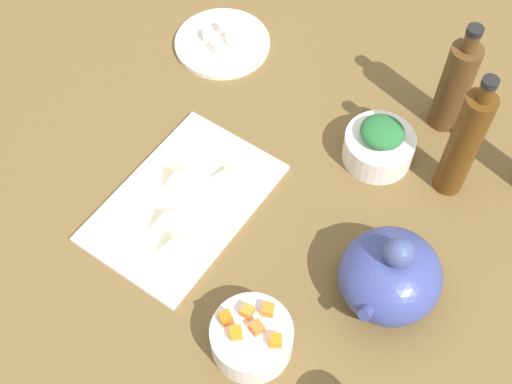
{
  "coord_description": "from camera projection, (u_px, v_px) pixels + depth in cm",
  "views": [
    {
      "loc": [
        52.79,
        35.11,
        105.62
      ],
      "look_at": [
        0.0,
        0.0,
        8.0
      ],
      "focal_mm": 47.11,
      "sensor_mm": 36.0,
      "label": 1
    }
  ],
  "objects": [
    {
      "name": "carrot_cube_3",
      "position": [
        276.0,
        341.0,
        1.0
      ],
      "size": [
        2.48,
        2.48,
        1.8
      ],
      "primitive_type": "cube",
      "rotation": [
        0.0,
        0.0,
        2.12
      ],
      "color": "orange",
      "rests_on": "bowl_carrots"
    },
    {
      "name": "bowl_carrots",
      "position": [
        252.0,
        338.0,
        1.04
      ],
      "size": [
        12.89,
        12.89,
        5.98
      ],
      "primitive_type": "cylinder",
      "color": "white",
      "rests_on": "tabletop"
    },
    {
      "name": "tofu_cube_1",
      "position": [
        217.0,
        46.0,
        1.39
      ],
      "size": [
        2.8,
        2.8,
        2.2
      ],
      "primitive_type": "cube",
      "rotation": [
        0.0,
        0.0,
        2.81
      ],
      "color": "white",
      "rests_on": "plate_tofu"
    },
    {
      "name": "bottle_1",
      "position": [
        464.0,
        143.0,
        1.13
      ],
      "size": [
        5.3,
        5.3,
        28.0
      ],
      "color": "#55310F",
      "rests_on": "tabletop"
    },
    {
      "name": "dumpling_1",
      "position": [
        164.0,
        216.0,
        1.17
      ],
      "size": [
        6.42,
        5.93,
        2.48
      ],
      "primitive_type": "pyramid",
      "rotation": [
        0.0,
        0.0,
        6.0
      ],
      "color": "beige",
      "rests_on": "cutting_board"
    },
    {
      "name": "tofu_cube_2",
      "position": [
        208.0,
        34.0,
        1.41
      ],
      "size": [
        3.04,
        3.04,
        2.2
      ],
      "primitive_type": "cube",
      "rotation": [
        0.0,
        0.0,
        2.15
      ],
      "color": "white",
      "rests_on": "plate_tofu"
    },
    {
      "name": "bottle_2",
      "position": [
        455.0,
        85.0,
        1.23
      ],
      "size": [
        5.82,
        5.82,
        24.22
      ],
      "color": "#54361A",
      "rests_on": "tabletop"
    },
    {
      "name": "carrot_cube_5",
      "position": [
        268.0,
        310.0,
        1.02
      ],
      "size": [
        2.36,
        2.36,
        1.8
      ],
      "primitive_type": "cube",
      "rotation": [
        0.0,
        0.0,
        1.97
      ],
      "color": "orange",
      "rests_on": "bowl_carrots"
    },
    {
      "name": "carrot_cube_1",
      "position": [
        225.0,
        317.0,
        1.02
      ],
      "size": [
        2.46,
        2.46,
        1.8
      ],
      "primitive_type": "cube",
      "rotation": [
        0.0,
        0.0,
        2.61
      ],
      "color": "orange",
      "rests_on": "bowl_carrots"
    },
    {
      "name": "plate_tofu",
      "position": [
        222.0,
        43.0,
        1.42
      ],
      "size": [
        20.18,
        20.18,
        1.2
      ],
      "primitive_type": "cylinder",
      "color": "white",
      "rests_on": "tabletop"
    },
    {
      "name": "dumpling_0",
      "position": [
        173.0,
        242.0,
        1.14
      ],
      "size": [
        7.58,
        7.76,
        2.65
      ],
      "primitive_type": "pyramid",
      "rotation": [
        0.0,
        0.0,
        1.0
      ],
      "color": "beige",
      "rests_on": "cutting_board"
    },
    {
      "name": "dumpling_3",
      "position": [
        175.0,
        175.0,
        1.22
      ],
      "size": [
        6.25,
        6.63,
        2.48
      ],
      "primitive_type": "pyramid",
      "rotation": [
        0.0,
        0.0,
        1.29
      ],
      "color": "beige",
      "rests_on": "cutting_board"
    },
    {
      "name": "tofu_cube_0",
      "position": [
        231.0,
        38.0,
        1.41
      ],
      "size": [
        3.11,
        3.11,
        2.2
      ],
      "primitive_type": "cube",
      "rotation": [
        0.0,
        0.0,
        2.36
      ],
      "color": "white",
      "rests_on": "plate_tofu"
    },
    {
      "name": "carrot_cube_0",
      "position": [
        257.0,
        328.0,
        1.01
      ],
      "size": [
        2.32,
        2.32,
        1.8
      ],
      "primitive_type": "cube",
      "rotation": [
        0.0,
        0.0,
        2.78
      ],
      "color": "orange",
      "rests_on": "bowl_carrots"
    },
    {
      "name": "tofu_cube_3",
      "position": [
        223.0,
        27.0,
        1.42
      ],
      "size": [
        2.89,
        2.89,
        2.2
      ],
      "primitive_type": "cube",
      "rotation": [
        0.0,
        0.0,
        2.74
      ],
      "color": "white",
      "rests_on": "plate_tofu"
    },
    {
      "name": "teapot",
      "position": [
        390.0,
        275.0,
        1.06
      ],
      "size": [
        18.38,
        16.52,
        16.2
      ],
      "color": "#374289",
      "rests_on": "tabletop"
    },
    {
      "name": "cutting_board",
      "position": [
        184.0,
        202.0,
        1.21
      ],
      "size": [
        35.17,
        23.51,
        1.0
      ],
      "primitive_type": "cube",
      "rotation": [
        0.0,
        0.0,
        -0.02
      ],
      "color": "white",
      "rests_on": "tabletop"
    },
    {
      "name": "tabletop",
      "position": [
        256.0,
        211.0,
        1.22
      ],
      "size": [
        190.0,
        190.0,
        3.0
      ],
      "primitive_type": "cube",
      "color": "brown",
      "rests_on": "ground"
    },
    {
      "name": "carrot_cube_2",
      "position": [
        247.0,
        311.0,
        1.02
      ],
      "size": [
        1.89,
        1.89,
        1.8
      ],
      "primitive_type": "cube",
      "rotation": [
        0.0,
        0.0,
        0.05
      ],
      "color": "orange",
      "rests_on": "bowl_carrots"
    },
    {
      "name": "chopped_greens_mound",
      "position": [
        382.0,
        132.0,
        1.2
      ],
      "size": [
        8.97,
        9.28,
        3.49
      ],
      "primitive_type": "ellipsoid",
      "rotation": [
        0.0,
        0.0,
        1.42
      ],
      "color": "#266934",
      "rests_on": "bowl_greens"
    },
    {
      "name": "dumpling_2",
      "position": [
        224.0,
        174.0,
        1.22
      ],
      "size": [
        6.39,
        6.43,
        2.78
      ],
      "primitive_type": "pyramid",
      "rotation": [
        0.0,
        0.0,
        2.25
      ],
      "color": "beige",
      "rests_on": "cutting_board"
    },
    {
      "name": "carrot_cube_4",
      "position": [
        236.0,
        333.0,
        1.0
      ],
      "size": [
        2.54,
        2.54,
        1.8
      ],
      "primitive_type": "cube",
      "rotation": [
        0.0,
        0.0,
        0.75
      ],
      "color": "orange",
      "rests_on": "bowl_carrots"
    },
    {
      "name": "bowl_greens",
      "position": [
        378.0,
        147.0,
        1.24
      ],
      "size": [
        13.03,
        13.03,
        5.84
      ],
      "primitive_type": "cylinder",
      "color": "white",
      "rests_on": "tabletop"
    }
  ]
}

